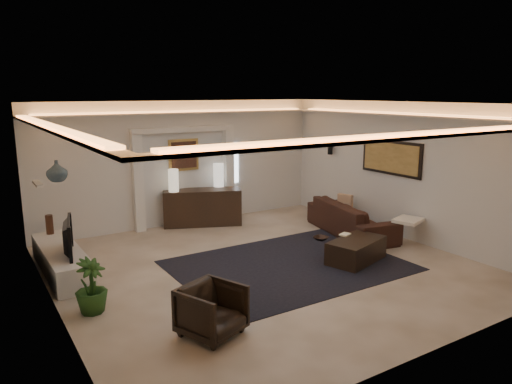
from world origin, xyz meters
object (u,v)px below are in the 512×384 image
console (202,208)px  armchair (212,311)px  sofa (351,218)px  coffee_table (356,251)px

console → armchair: bearing=-91.6°
console → sofa: (2.48, -2.41, -0.05)m
console → sofa: bearing=-21.3°
sofa → coffee_table: (-1.16, -1.38, -0.15)m
sofa → coffee_table: sofa is taller
armchair → coffee_table: bearing=-5.5°
sofa → armchair: sofa is taller
console → armchair: (-2.21, -4.83, -0.07)m
armchair → console: bearing=43.4°
sofa → coffee_table: 1.81m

